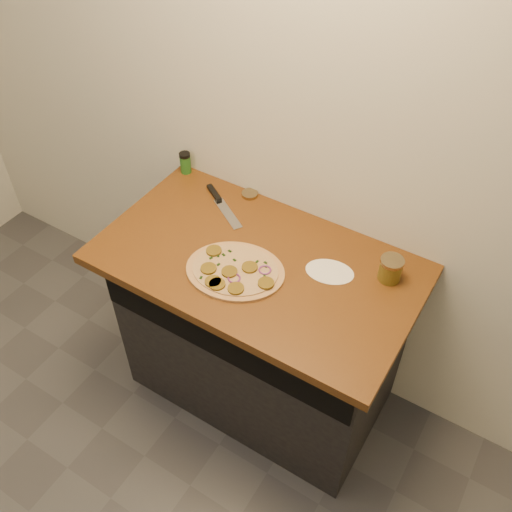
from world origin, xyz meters
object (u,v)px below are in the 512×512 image
Objects in this scene: salsa_jar at (391,269)px; spice_shaker at (185,163)px; pizza at (235,271)px; chefs_knife at (220,202)px.

spice_shaker is (-1.00, 0.13, 0.00)m from salsa_jar.
pizza is at bearing -150.94° from salsa_jar.
spice_shaker is (-0.25, 0.10, 0.04)m from chefs_knife.
chefs_knife is 0.75m from salsa_jar.
salsa_jar reaches higher than pizza.
salsa_jar is at bearing -2.15° from chefs_knife.
spice_shaker is (-0.52, 0.40, 0.04)m from pizza.
spice_shaker is at bearing 158.14° from chefs_knife.
pizza is 0.65m from spice_shaker.
salsa_jar is at bearing 29.06° from pizza.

